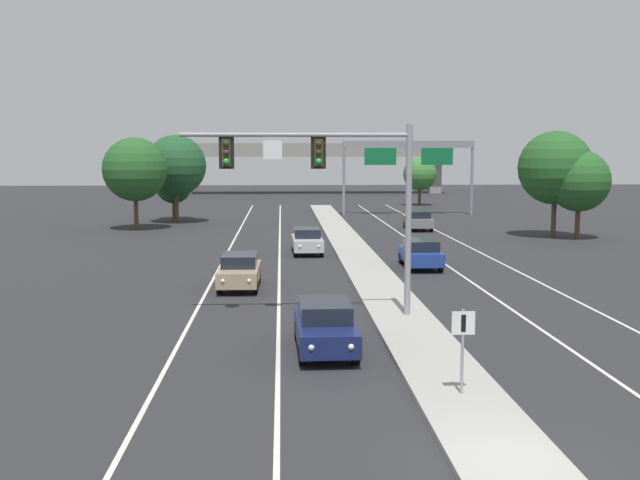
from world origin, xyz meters
The scene contains 21 objects.
ground_plane centered at (0.00, 0.00, 0.00)m, with size 260.00×260.00×0.00m, color #28282B.
median_island centered at (0.00, 18.00, 0.07)m, with size 2.40×110.00×0.15m, color #9E9B93.
lane_stripe_oncoming_center centered at (-4.70, 25.00, 0.00)m, with size 0.14×100.00×0.01m, color silver.
lane_stripe_receding_center centered at (4.70, 25.00, 0.00)m, with size 0.14×100.00×0.01m, color silver.
edge_stripe_left centered at (-8.00, 25.00, 0.00)m, with size 0.14×100.00×0.01m, color silver.
edge_stripe_right centered at (8.00, 25.00, 0.00)m, with size 0.14×100.00×0.01m, color silver.
overhead_signal_mast centered at (-2.59, 13.59, 5.39)m, with size 8.59×0.44×7.20m.
median_sign_post centered at (0.03, 4.24, 1.59)m, with size 0.60×0.10×2.20m.
car_oncoming_navy centered at (-3.20, 9.07, 0.82)m, with size 1.90×4.50×1.58m.
car_oncoming_tan centered at (-6.54, 20.38, 0.82)m, with size 1.88×4.49×1.58m.
car_oncoming_silver centered at (-2.98, 32.15, 0.82)m, with size 1.90×4.50×1.58m.
car_receding_blue centered at (3.04, 25.94, 0.82)m, with size 1.83×4.47×1.58m.
car_receding_grey centered at (6.58, 45.86, 0.82)m, with size 1.84×4.48×1.58m.
highway_sign_gantry centered at (8.20, 60.32, 6.16)m, with size 13.28×0.42×7.50m.
overpass_bridge centered at (0.00, 100.48, 5.78)m, with size 42.40×6.40×7.65m.
tree_far_left_b centered at (-14.68, 56.55, 3.22)m, with size 3.42×3.42×4.95m.
tree_far_left_c centered at (-16.44, 47.26, 4.92)m, with size 5.21×5.21×7.53m.
tree_far_left_a centered at (-13.97, 53.14, 5.13)m, with size 5.43×5.43×7.86m.
tree_far_right_c centered at (17.07, 39.02, 4.24)m, with size 4.49×4.49×6.49m.
tree_far_right_b centered at (11.87, 73.65, 3.75)m, with size 3.97×3.97×5.75m.
tree_far_right_a centered at (15.69, 40.12, 5.16)m, with size 5.46×5.46×7.90m.
Camera 1 is at (-4.57, -14.05, 6.31)m, focal length 41.76 mm.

